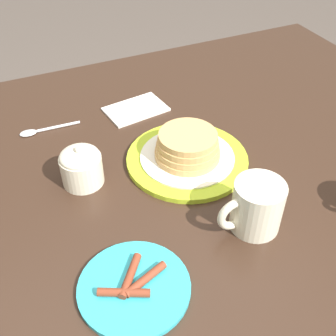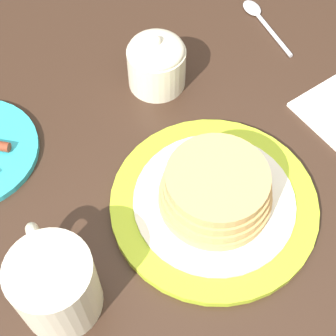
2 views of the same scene
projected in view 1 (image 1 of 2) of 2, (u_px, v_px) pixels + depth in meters
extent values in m
plane|color=#51473F|center=(177.00, 325.00, 1.48)|extent=(8.00, 8.00, 0.00)
cube|color=#332116|center=(181.00, 158.00, 0.98)|extent=(1.45, 1.03, 0.03)
cube|color=#332116|center=(276.00, 125.00, 1.76)|extent=(0.07, 0.07, 0.74)
cylinder|color=#AAC628|center=(186.00, 160.00, 0.95)|extent=(0.27, 0.27, 0.01)
cylinder|color=white|center=(186.00, 157.00, 0.94)|extent=(0.21, 0.21, 0.00)
cylinder|color=tan|center=(186.00, 154.00, 0.93)|extent=(0.15, 0.15, 0.01)
cylinder|color=tan|center=(186.00, 148.00, 0.93)|extent=(0.14, 0.14, 0.01)
cylinder|color=tan|center=(186.00, 143.00, 0.92)|extent=(0.13, 0.13, 0.01)
cylinder|color=tan|center=(187.00, 137.00, 0.91)|extent=(0.13, 0.13, 0.01)
cylinder|color=#2DADBC|center=(134.00, 288.00, 0.70)|extent=(0.19, 0.19, 0.01)
cylinder|color=brown|center=(146.00, 279.00, 0.69)|extent=(0.08, 0.04, 0.01)
cylinder|color=brown|center=(124.00, 293.00, 0.67)|extent=(0.08, 0.05, 0.01)
cylinder|color=brown|center=(130.00, 275.00, 0.70)|extent=(0.06, 0.08, 0.01)
cylinder|color=beige|center=(257.00, 206.00, 0.77)|extent=(0.09, 0.09, 0.10)
torus|color=beige|center=(235.00, 214.00, 0.76)|extent=(0.07, 0.02, 0.07)
cylinder|color=#472819|center=(261.00, 189.00, 0.75)|extent=(0.08, 0.08, 0.00)
cylinder|color=beige|center=(81.00, 169.00, 0.88)|extent=(0.09, 0.09, 0.07)
ellipsoid|color=beige|center=(79.00, 155.00, 0.86)|extent=(0.08, 0.08, 0.03)
sphere|color=beige|center=(78.00, 149.00, 0.85)|extent=(0.02, 0.02, 0.02)
cube|color=silver|center=(136.00, 109.00, 1.11)|extent=(0.17, 0.12, 0.01)
cylinder|color=silver|center=(59.00, 127.00, 1.05)|extent=(0.11, 0.01, 0.01)
ellipsoid|color=silver|center=(28.00, 133.00, 1.03)|extent=(0.04, 0.03, 0.01)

